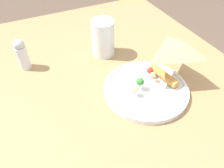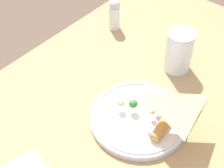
# 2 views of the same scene
# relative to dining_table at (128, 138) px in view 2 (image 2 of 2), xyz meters

# --- Properties ---
(dining_table) EXTENTS (1.18, 0.75, 0.76)m
(dining_table) POSITION_rel_dining_table_xyz_m (0.00, 0.00, 0.00)
(dining_table) COLOR #A87F51
(dining_table) RESTS_ON ground_plane
(plate_pizza) EXTENTS (0.24, 0.24, 0.05)m
(plate_pizza) POSITION_rel_dining_table_xyz_m (-0.01, -0.03, 0.13)
(plate_pizza) COLOR white
(plate_pizza) RESTS_ON dining_table
(milk_glass) EXTENTS (0.08, 0.08, 0.12)m
(milk_glass) POSITION_rel_dining_table_xyz_m (0.21, -0.00, 0.17)
(milk_glass) COLOR white
(milk_glass) RESTS_ON dining_table
(salt_shaker) EXTENTS (0.04, 0.04, 0.10)m
(salt_shaker) POSITION_rel_dining_table_xyz_m (0.25, 0.26, 0.16)
(salt_shaker) COLOR white
(salt_shaker) RESTS_ON dining_table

